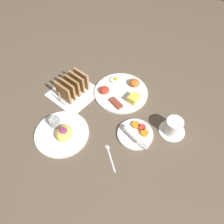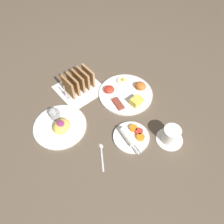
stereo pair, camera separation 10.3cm
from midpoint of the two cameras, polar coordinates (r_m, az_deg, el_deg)
name	(u,v)px [view 2 (the right image)]	position (r m, az deg, el deg)	size (l,w,h in m)	color
ground_plane	(94,115)	(1.06, -1.97, -1.01)	(3.00, 3.00, 0.00)	brown
napkin_flat	(80,88)	(1.18, -5.96, 5.98)	(0.22, 0.22, 0.00)	white
plate_breakfast	(126,93)	(1.14, 6.39, 4.79)	(0.28, 0.28, 0.05)	white
plate_condiments	(131,136)	(0.99, 8.08, -6.53)	(0.17, 0.16, 0.04)	white
plate_foreground	(60,125)	(1.03, -10.68, -3.50)	(0.25, 0.25, 0.06)	white
toast_rack	(79,82)	(1.14, -6.17, 7.70)	(0.10, 0.18, 0.10)	#B7B7BC
coffee_cup	(171,135)	(1.00, 18.02, -6.01)	(0.12, 0.12, 0.08)	white
teaspoon	(102,152)	(0.95, 0.43, -10.67)	(0.11, 0.08, 0.01)	silver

